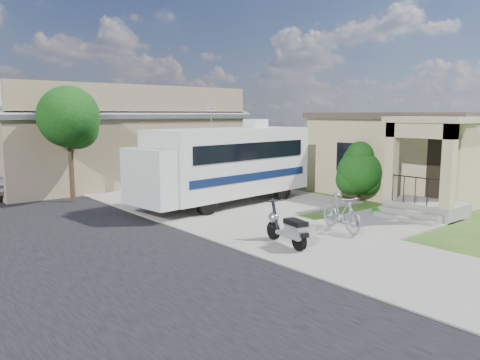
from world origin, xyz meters
TOP-DOWN VIEW (x-y plane):
  - ground at (0.00, 0.00)m, footprint 120.00×120.00m
  - sidewalk_slab at (-1.00, 10.00)m, footprint 4.00×80.00m
  - driveway_slab at (1.50, 4.50)m, footprint 7.00×6.00m
  - walk_slab at (3.00, -1.00)m, footprint 4.00×3.00m
  - house at (8.88, 1.43)m, footprint 9.47×7.80m
  - warehouse at (0.00, 13.97)m, footprint 12.50×8.40m
  - street_tree_a at (-3.70, 9.05)m, footprint 2.44×2.40m
  - street_tree_b at (-3.70, 19.05)m, footprint 2.44×2.40m
  - motorhome at (0.54, 4.67)m, footprint 7.70×3.10m
  - shrub at (5.18, 1.87)m, footprint 1.97×1.88m
  - scooter at (-1.78, -1.04)m, footprint 0.73×1.74m
  - bicycle at (0.54, -0.92)m, footprint 1.00×1.90m
  - garden_hose at (3.57, -0.14)m, footprint 0.38×0.38m

SIDE VIEW (x-z plane):
  - ground at x=0.00m, z-range 0.00..0.00m
  - driveway_slab at x=1.50m, z-range 0.00..0.05m
  - walk_slab at x=3.00m, z-range 0.00..0.05m
  - sidewalk_slab at x=-1.00m, z-range 0.00..0.06m
  - garden_hose at x=3.57m, z-range 0.00..0.17m
  - scooter at x=-1.78m, z-range -0.07..1.09m
  - bicycle at x=0.54m, z-range 0.00..1.10m
  - shrub at x=5.18m, z-range 0.03..2.44m
  - motorhome at x=0.54m, z-range -0.27..3.58m
  - house at x=8.88m, z-range 0.00..3.55m
  - warehouse at x=0.00m, z-range -0.53..4.51m
  - street_tree_a at x=-3.70m, z-range 0.96..5.54m
  - street_tree_b at x=-3.70m, z-range 1.03..5.76m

